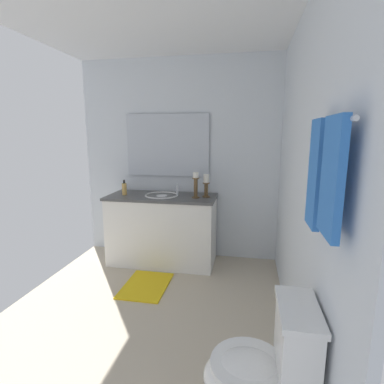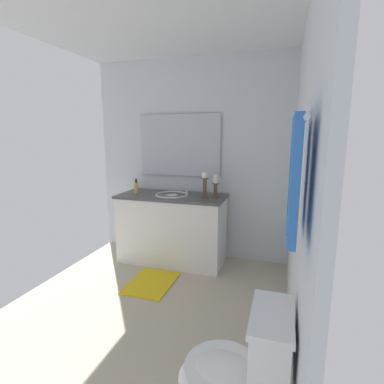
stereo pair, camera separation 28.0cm
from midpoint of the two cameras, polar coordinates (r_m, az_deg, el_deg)
The scene contains 15 objects.
floor at distance 2.87m, azimuth -12.14°, elevation -22.00°, with size 2.79×2.48×0.02m, color beige.
wall_back at distance 2.24m, azimuth 17.16°, elevation 2.42°, with size 2.79×0.04×2.45m, color silver.
wall_left at distance 3.74m, azimuth -4.57°, elevation 6.12°, with size 0.04×2.48×2.45m, color silver.
ceiling at distance 2.58m, azimuth -14.71°, elevation 31.54°, with size 2.79×2.48×0.02m, color white.
vanity_cabinet at distance 3.64m, azimuth -7.93°, elevation -7.11°, with size 0.58×1.29×0.83m.
sink_basin at distance 3.54m, azimuth -8.07°, elevation -1.32°, with size 0.40×0.40×0.24m.
mirror at distance 3.73m, azimuth -6.94°, elevation 8.90°, with size 0.02×1.04×0.76m, color silver.
candle_holder_tall at distance 3.40m, azimuth 0.39°, elevation 1.33°, with size 0.09×0.09×0.26m.
candle_holder_short at distance 3.35m, azimuth -1.67°, elevation 1.43°, with size 0.09×0.09×0.29m.
soap_bottle at distance 3.65m, azimuth -15.05°, elevation 0.59°, with size 0.06×0.06×0.18m.
toilet at distance 1.75m, azimuth 8.16°, elevation -31.36°, with size 0.39×0.54×0.75m.
towel_bar at distance 1.29m, azimuth 19.78°, elevation 12.61°, with size 0.02×0.02×0.56m, color silver.
towel_near_vanity at distance 1.44m, azimuth 17.64°, elevation 3.28°, with size 0.19×0.03×0.50m, color blue.
towel_center at distance 1.16m, azimuth 19.28°, elevation 2.60°, with size 0.23×0.03×0.46m, color blue.
bath_mat at distance 3.26m, azimuth -11.41°, elevation -17.28°, with size 0.60×0.44×0.02m, color yellow.
Camera 1 is at (2.23, 0.85, 1.54)m, focal length 27.72 mm.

